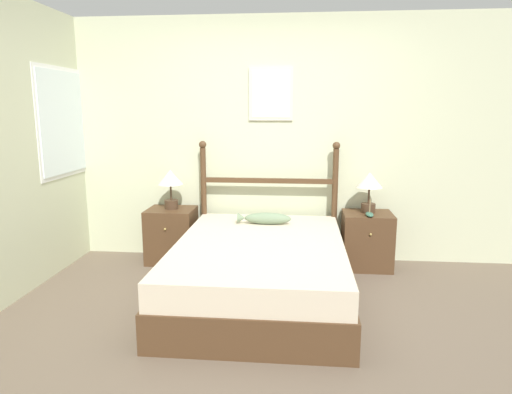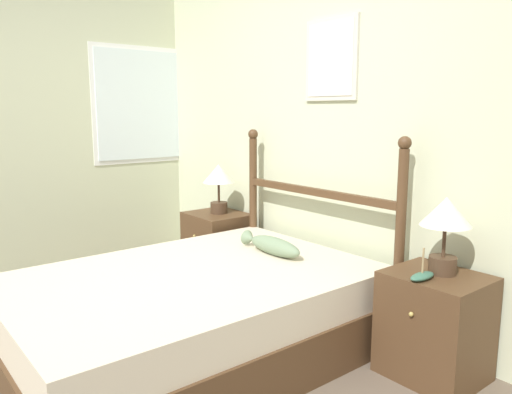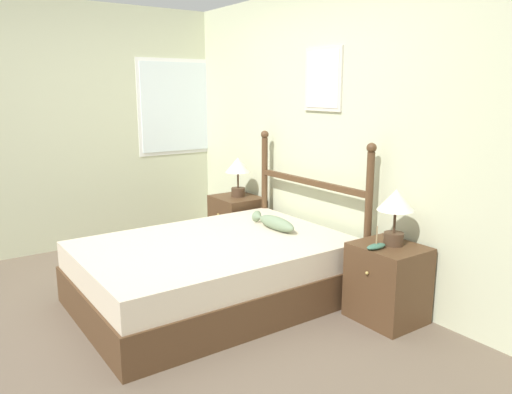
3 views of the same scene
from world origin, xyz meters
TOP-DOWN VIEW (x-y plane):
  - ground_plane at (0.00, 0.00)m, footprint 16.00×16.00m
  - wall_back at (-0.00, 1.73)m, footprint 6.40×0.08m
  - bed at (-0.04, 0.58)m, footprint 1.44×2.07m
  - headboard at (-0.04, 1.58)m, footprint 1.46×0.08m
  - nightstand_left at (-1.06, 1.46)m, footprint 0.49×0.45m
  - nightstand_right at (0.98, 1.46)m, footprint 0.49×0.45m
  - table_lamp_left at (-1.06, 1.48)m, footprint 0.26×0.26m
  - table_lamp_right at (0.98, 1.49)m, footprint 0.26×0.26m
  - model_boat at (0.97, 1.32)m, footprint 0.07×0.18m
  - fish_pillow at (-0.05, 1.19)m, footprint 0.52×0.12m

SIDE VIEW (x-z plane):
  - ground_plane at x=0.00m, z-range 0.00..0.00m
  - bed at x=-0.04m, z-range 0.00..0.50m
  - nightstand_left at x=-1.06m, z-range 0.00..0.57m
  - nightstand_right at x=0.98m, z-range 0.00..0.57m
  - fish_pillow at x=-0.05m, z-range 0.50..0.61m
  - model_boat at x=0.97m, z-range 0.51..0.67m
  - headboard at x=-0.04m, z-range 0.07..1.35m
  - table_lamp_left at x=-1.06m, z-range 0.66..1.07m
  - table_lamp_right at x=0.98m, z-range 0.66..1.07m
  - wall_back at x=0.00m, z-range 0.00..2.55m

